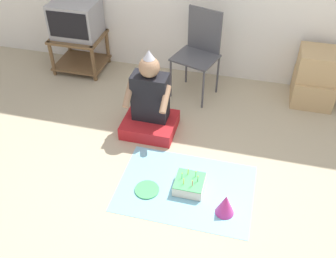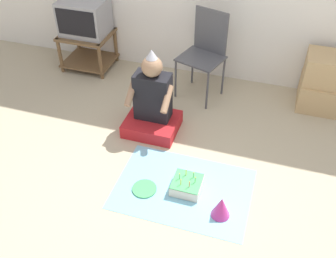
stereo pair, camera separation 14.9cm
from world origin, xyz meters
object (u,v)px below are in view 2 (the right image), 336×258
at_px(tv, 84,17).
at_px(party_hat_blue, 221,207).
at_px(folding_chair, 205,48).
at_px(birthday_cake, 187,185).
at_px(paper_plate, 144,189).
at_px(cardboard_box_stack, 322,82).
at_px(person_seated, 152,105).

distance_m(tv, party_hat_blue, 2.84).
bearing_deg(folding_chair, birthday_cake, -81.58).
distance_m(birthday_cake, party_hat_blue, 0.39).
relative_size(tv, folding_chair, 0.56).
xyz_separation_m(birthday_cake, paper_plate, (-0.35, -0.11, -0.05)).
xyz_separation_m(cardboard_box_stack, party_hat_blue, (-0.72, -1.84, -0.19)).
height_order(folding_chair, paper_plate, folding_chair).
xyz_separation_m(tv, paper_plate, (1.38, -1.78, -0.65)).
height_order(tv, paper_plate, tv).
height_order(tv, folding_chair, folding_chair).
height_order(folding_chair, cardboard_box_stack, folding_chair).
height_order(birthday_cake, party_hat_blue, party_hat_blue).
distance_m(party_hat_blue, paper_plate, 0.70).
height_order(cardboard_box_stack, birthday_cake, cardboard_box_stack).
bearing_deg(person_seated, folding_chair, 67.66).
relative_size(party_hat_blue, paper_plate, 0.93).
bearing_deg(party_hat_blue, tv, 138.15).
relative_size(cardboard_box_stack, paper_plate, 2.86).
bearing_deg(person_seated, paper_plate, -76.02).
distance_m(tv, paper_plate, 2.35).
height_order(tv, person_seated, person_seated).
bearing_deg(paper_plate, folding_chair, 85.47).
bearing_deg(folding_chair, paper_plate, -94.53).
relative_size(birthday_cake, party_hat_blue, 1.27).
bearing_deg(party_hat_blue, birthday_cake, 150.85).
relative_size(person_seated, paper_plate, 4.18).
bearing_deg(person_seated, tv, 140.76).
bearing_deg(paper_plate, cardboard_box_stack, 51.37).
xyz_separation_m(folding_chair, birthday_cake, (0.22, -1.52, -0.50)).
distance_m(tv, folding_chair, 1.52).
relative_size(tv, birthday_cake, 2.12).
distance_m(tv, birthday_cake, 2.48).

